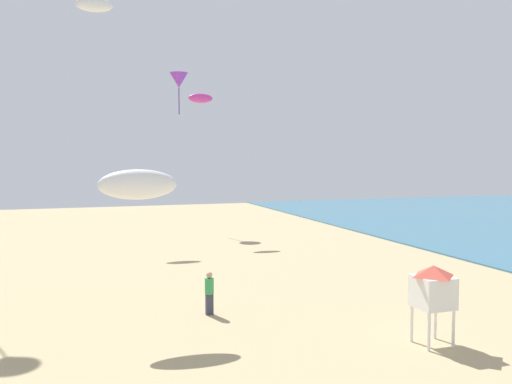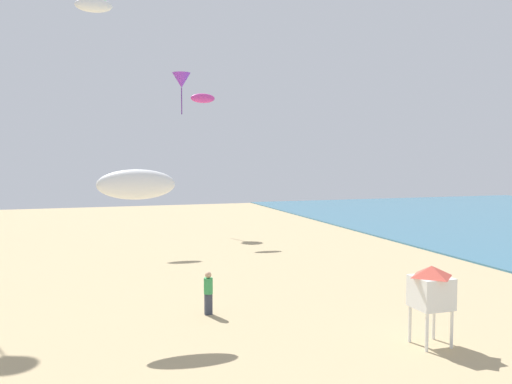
# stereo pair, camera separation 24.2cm
# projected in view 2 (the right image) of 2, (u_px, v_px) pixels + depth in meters

# --- Properties ---
(kite_flyer) EXTENTS (0.34, 0.34, 1.64)m
(kite_flyer) POSITION_uv_depth(u_px,v_px,m) (208.00, 291.00, 20.78)
(kite_flyer) COLOR #383D4C
(kite_flyer) RESTS_ON ground
(lifeguard_stand) EXTENTS (1.10, 1.10, 2.55)m
(lifeguard_stand) POSITION_uv_depth(u_px,v_px,m) (431.00, 288.00, 17.35)
(lifeguard_stand) COLOR white
(lifeguard_stand) RESTS_ON ground
(kite_purple_delta) EXTENTS (1.49, 1.49, 3.39)m
(kite_purple_delta) POSITION_uv_depth(u_px,v_px,m) (181.00, 80.00, 45.14)
(kite_purple_delta) COLOR purple
(kite_white_parafoil) EXTENTS (1.37, 0.38, 0.53)m
(kite_white_parafoil) POSITION_uv_depth(u_px,v_px,m) (94.00, 5.00, 20.55)
(kite_white_parafoil) COLOR white
(kite_magenta_parafoil) EXTENTS (1.79, 0.50, 0.69)m
(kite_magenta_parafoil) POSITION_uv_depth(u_px,v_px,m) (203.00, 98.00, 40.15)
(kite_magenta_parafoil) COLOR #DB3D9E
(kite_white_parafoil_2) EXTENTS (2.68, 0.75, 1.04)m
(kite_white_parafoil_2) POSITION_uv_depth(u_px,v_px,m) (136.00, 184.00, 18.97)
(kite_white_parafoil_2) COLOR white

